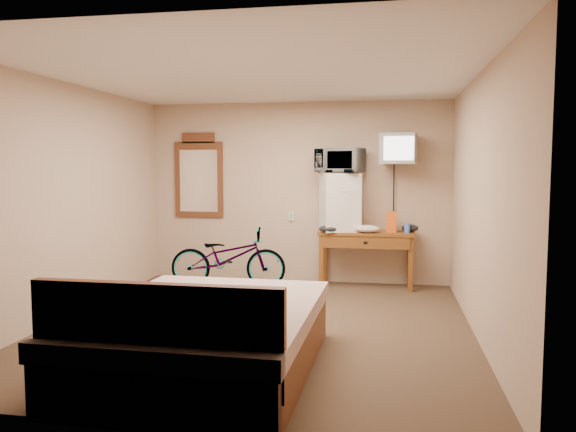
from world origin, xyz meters
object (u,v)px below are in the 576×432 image
at_px(desk, 366,241).
at_px(microwave, 340,161).
at_px(bed, 203,337).
at_px(wall_mirror, 199,176).
at_px(blue_cup, 407,228).
at_px(bicycle, 228,257).
at_px(mini_fridge, 340,202).
at_px(crt_television, 398,149).

bearing_deg(desk, microwave, 173.18).
height_order(desk, microwave, microwave).
bearing_deg(bed, wall_mirror, 109.42).
distance_m(microwave, blue_cup, 1.25).
relative_size(microwave, blue_cup, 4.69).
bearing_deg(bed, desk, 71.58).
height_order(microwave, wall_mirror, wall_mirror).
xyz_separation_m(wall_mirror, bed, (1.28, -3.64, -1.18)).
distance_m(bicycle, bed, 3.15).
relative_size(mini_fridge, blue_cup, 6.13).
xyz_separation_m(mini_fridge, crt_television, (0.76, -0.02, 0.70)).
bearing_deg(desk, blue_cup, -3.82).
bearing_deg(crt_television, blue_cup, -23.32).
bearing_deg(desk, bed, -108.42).
distance_m(mini_fridge, bicycle, 1.66).
bearing_deg(microwave, desk, 8.15).
distance_m(microwave, bed, 3.77).
height_order(blue_cup, wall_mirror, wall_mirror).
bearing_deg(microwave, bed, -87.64).
xyz_separation_m(blue_cup, bed, (-1.65, -3.33, -0.52)).
distance_m(mini_fridge, blue_cup, 0.95).
height_order(desk, bed, bed).
height_order(mini_fridge, bicycle, mini_fridge).
xyz_separation_m(mini_fridge, bicycle, (-1.45, -0.34, -0.74)).
distance_m(blue_cup, wall_mirror, 3.02).
relative_size(mini_fridge, bicycle, 0.51).
bearing_deg(bicycle, bed, -174.87).
xyz_separation_m(mini_fridge, bed, (-0.76, -3.41, -0.85)).
bearing_deg(wall_mirror, microwave, -6.34).
height_order(microwave, blue_cup, microwave).
bearing_deg(blue_cup, mini_fridge, 174.98).
bearing_deg(microwave, mini_fridge, -108.73).
bearing_deg(bicycle, microwave, -84.21).
relative_size(microwave, bicycle, 0.39).
xyz_separation_m(blue_cup, crt_television, (-0.13, 0.05, 1.03)).
height_order(desk, blue_cup, blue_cup).
height_order(crt_television, wall_mirror, wall_mirror).
xyz_separation_m(wall_mirror, bicycle, (0.59, -0.57, -1.07)).
xyz_separation_m(desk, mini_fridge, (-0.36, 0.04, 0.52)).
bearing_deg(mini_fridge, blue_cup, -5.02).
relative_size(desk, microwave, 2.13).
distance_m(desk, blue_cup, 0.56).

